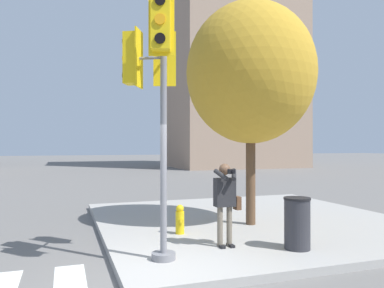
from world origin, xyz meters
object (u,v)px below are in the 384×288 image
(fire_hydrant, at_px, (180,219))
(street_tree, at_px, (251,73))
(trash_bin, at_px, (297,223))
(traffic_signal_pole, at_px, (156,76))
(person_photographer, at_px, (226,197))

(fire_hydrant, bearing_deg, street_tree, 11.34)
(street_tree, xyz_separation_m, fire_hydrant, (-1.99, -0.40, -3.49))
(trash_bin, bearing_deg, traffic_signal_pole, 174.65)
(traffic_signal_pole, xyz_separation_m, trash_bin, (2.72, -0.25, -2.71))
(traffic_signal_pole, distance_m, street_tree, 3.64)
(person_photographer, height_order, trash_bin, person_photographer)
(traffic_signal_pole, distance_m, trash_bin, 3.85)
(traffic_signal_pole, height_order, trash_bin, traffic_signal_pole)
(traffic_signal_pole, bearing_deg, street_tree, 34.90)
(street_tree, height_order, trash_bin, street_tree)
(traffic_signal_pole, bearing_deg, fire_hydrant, 60.04)
(traffic_signal_pole, relative_size, trash_bin, 4.76)
(person_photographer, bearing_deg, trash_bin, -26.60)
(street_tree, relative_size, trash_bin, 5.68)
(person_photographer, height_order, fire_hydrant, person_photographer)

